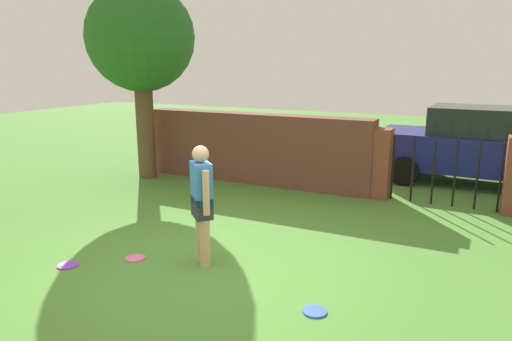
{
  "coord_description": "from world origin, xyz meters",
  "views": [
    {
      "loc": [
        3.08,
        -4.81,
        2.66
      ],
      "look_at": [
        -0.08,
        1.59,
        1.0
      ],
      "focal_mm": 32.71,
      "sensor_mm": 36.0,
      "label": 1
    }
  ],
  "objects": [
    {
      "name": "person",
      "position": [
        -0.17,
        0.15,
        0.9
      ],
      "size": [
        0.42,
        0.41,
        1.62
      ],
      "rotation": [
        0.0,
        0.0,
        -0.76
      ],
      "color": "tan",
      "rests_on": "ground"
    },
    {
      "name": "frisbee_blue",
      "position": [
        1.61,
        -0.4,
        0.01
      ],
      "size": [
        0.27,
        0.27,
        0.02
      ],
      "primitive_type": "cylinder",
      "color": "blue",
      "rests_on": "ground"
    },
    {
      "name": "brick_wall",
      "position": [
        -1.5,
        4.4,
        0.78
      ],
      "size": [
        5.33,
        0.5,
        1.56
      ],
      "primitive_type": "cube",
      "color": "brown",
      "rests_on": "ground"
    },
    {
      "name": "car",
      "position": [
        2.97,
        6.41,
        0.86
      ],
      "size": [
        4.27,
        2.06,
        1.72
      ],
      "rotation": [
        0.0,
        0.0,
        -0.04
      ],
      "color": "navy",
      "rests_on": "ground"
    },
    {
      "name": "frisbee_purple",
      "position": [
        -1.75,
        -0.73,
        0.01
      ],
      "size": [
        0.27,
        0.27,
        0.02
      ],
      "primitive_type": "cylinder",
      "color": "purple",
      "rests_on": "ground"
    },
    {
      "name": "frisbee_pink",
      "position": [
        -1.1,
        -0.15,
        0.01
      ],
      "size": [
        0.27,
        0.27,
        0.02
      ],
      "primitive_type": "cylinder",
      "color": "pink",
      "rests_on": "ground"
    },
    {
      "name": "ground_plane",
      "position": [
        0.0,
        0.0,
        0.0
      ],
      "size": [
        40.0,
        40.0,
        0.0
      ],
      "primitive_type": "plane",
      "color": "#4C8433"
    },
    {
      "name": "fence_gate",
      "position": [
        2.48,
        4.4,
        0.7
      ],
      "size": [
        2.88,
        0.44,
        1.4
      ],
      "color": "brown",
      "rests_on": "ground"
    },
    {
      "name": "tree",
      "position": [
        -4.0,
        3.7,
        3.15
      ],
      "size": [
        2.41,
        2.41,
        4.41
      ],
      "color": "brown",
      "rests_on": "ground"
    }
  ]
}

